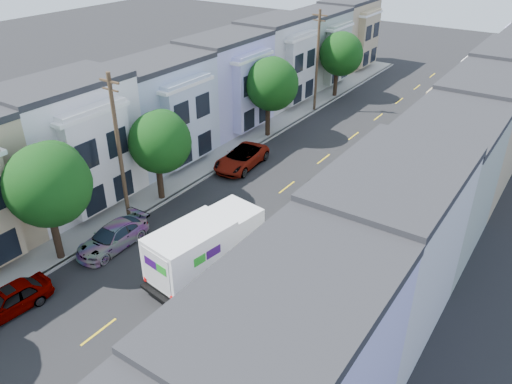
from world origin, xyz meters
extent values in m
plane|color=black|center=(0.00, 0.00, 0.00)|extent=(160.00, 160.00, 0.00)
cube|color=black|center=(0.00, 15.00, 0.01)|extent=(12.00, 70.00, 0.02)
cube|color=gray|center=(-6.05, 15.00, 0.07)|extent=(0.30, 70.00, 0.15)
cube|color=gray|center=(6.05, 15.00, 0.07)|extent=(0.30, 70.00, 0.15)
cube|color=gray|center=(-7.35, 15.00, 0.07)|extent=(2.60, 70.00, 0.15)
cube|color=gray|center=(7.35, 15.00, 0.07)|extent=(2.60, 70.00, 0.15)
cube|color=gold|center=(0.00, 15.00, 0.00)|extent=(0.12, 70.00, 0.01)
cube|color=#9CA696|center=(-11.15, 15.00, 0.00)|extent=(5.00, 70.00, 8.50)
cube|color=#9CA696|center=(11.15, 15.00, 0.00)|extent=(5.00, 70.00, 8.50)
cylinder|color=black|center=(-6.60, -3.21, 1.74)|extent=(0.44, 0.44, 3.49)
sphere|color=black|center=(-6.30, -3.21, 5.13)|extent=(4.70, 4.70, 4.70)
cylinder|color=black|center=(-6.60, 5.43, 1.54)|extent=(0.44, 0.44, 3.07)
sphere|color=black|center=(-6.30, 5.43, 4.57)|extent=(4.28, 4.28, 4.28)
cylinder|color=black|center=(-6.60, 19.49, 1.69)|extent=(0.44, 0.44, 3.38)
sphere|color=black|center=(-6.30, 19.49, 5.02)|extent=(4.70, 4.70, 4.70)
cylinder|color=black|center=(-6.60, 33.37, 1.60)|extent=(0.44, 0.44, 3.20)
sphere|color=black|center=(-6.30, 33.37, 4.84)|extent=(4.70, 4.70, 4.70)
cylinder|color=black|center=(6.60, 29.45, 1.42)|extent=(0.44, 0.44, 2.84)
sphere|color=black|center=(6.90, 29.45, 3.93)|extent=(3.10, 3.10, 3.10)
cylinder|color=#42301E|center=(-6.30, 2.00, 5.00)|extent=(0.26, 0.26, 10.00)
cube|color=#42301E|center=(-6.30, 2.00, 9.60)|extent=(1.60, 0.12, 0.12)
cylinder|color=#42301E|center=(-6.30, 28.00, 5.00)|extent=(0.26, 0.26, 10.00)
cube|color=#42301E|center=(-6.30, 28.00, 9.60)|extent=(1.60, 0.12, 0.12)
cube|color=silver|center=(1.38, -0.31, 2.05)|extent=(2.64, 4.73, 2.59)
cube|color=silver|center=(1.38, 3.16, 1.95)|extent=(2.64, 2.20, 2.38)
cube|color=black|center=(1.38, 0.68, 0.63)|extent=(2.43, 6.80, 0.26)
cube|color=#2D0A51|center=(1.00, -2.68, 2.36)|extent=(0.99, 0.04, 0.48)
cube|color=#198C1E|center=(1.88, -2.68, 2.36)|extent=(0.77, 0.04, 0.48)
cylinder|color=black|center=(0.20, -1.61, 0.50)|extent=(0.31, 0.99, 0.99)
cylinder|color=black|center=(2.57, -1.61, 0.50)|extent=(0.31, 0.99, 0.99)
cylinder|color=black|center=(0.20, 2.83, 0.50)|extent=(0.31, 0.99, 0.99)
cylinder|color=black|center=(2.57, 2.83, 0.50)|extent=(0.31, 0.99, 0.99)
imported|color=black|center=(2.61, 11.64, 0.65)|extent=(1.87, 4.02, 1.29)
imported|color=black|center=(-4.90, -7.56, 0.74)|extent=(2.13, 4.71, 1.48)
imported|color=silver|center=(-4.90, -0.60, 0.72)|extent=(2.13, 4.84, 1.44)
imported|color=#440B03|center=(-4.90, 12.94, 0.77)|extent=(3.03, 5.75, 1.54)
imported|color=#BEBEBE|center=(4.90, -1.92, 0.68)|extent=(1.47, 4.08, 1.36)
imported|color=black|center=(4.90, 19.71, 0.70)|extent=(1.88, 4.32, 1.40)
imported|color=black|center=(4.90, 26.47, 0.76)|extent=(2.33, 5.17, 1.53)
camera|label=1|loc=(16.60, -16.62, 18.08)|focal=35.00mm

